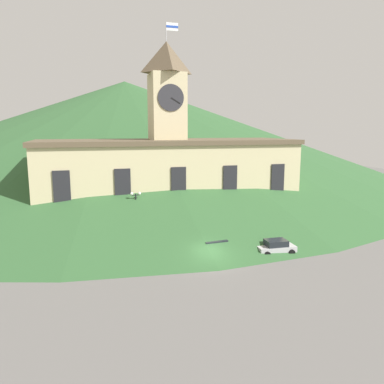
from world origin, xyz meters
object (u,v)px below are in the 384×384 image
Objects in this scene: car_silver_hatch at (276,248)px; pedestrian at (189,235)px; car_red_sedan at (214,247)px; street_lamp_far_right at (136,204)px; street_lamp_right at (226,204)px; car_yellow_coupe at (111,245)px.

pedestrian is (-7.39, 6.23, 0.23)m from car_silver_hatch.
pedestrian is at bearing 104.79° from car_red_sedan.
pedestrian reaches higher than car_silver_hatch.
car_silver_hatch is (5.92, -2.04, 0.02)m from car_red_sedan.
street_lamp_far_right reaches higher than car_red_sedan.
street_lamp_right reaches higher than car_silver_hatch.
car_red_sedan is 6.26m from car_silver_hatch.
car_yellow_coupe is (-3.34, -4.84, -3.19)m from street_lamp_far_right.
car_silver_hatch is 0.93× the size of car_yellow_coupe.
street_lamp_right is (11.25, 0.00, -0.59)m from street_lamp_far_right.
pedestrian is at bearing -144.83° from street_lamp_right.
car_yellow_coupe is at bearing 113.98° from pedestrian.
street_lamp_right is at bearing -79.96° from car_silver_hatch.
street_lamp_far_right is 3.15× the size of pedestrian.
car_red_sedan is 1.06× the size of car_yellow_coupe.
car_red_sedan is 1.14× the size of car_silver_hatch.
street_lamp_right is at bearing 57.08° from car_red_sedan.
street_lamp_far_right is at bearing 123.93° from car_red_sedan.
pedestrian is at bearing 6.84° from car_yellow_coupe.
car_red_sedan is 4.45m from pedestrian.
car_red_sedan is at bearing -51.50° from street_lamp_far_right.
street_lamp_far_right is 11.27m from street_lamp_right.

